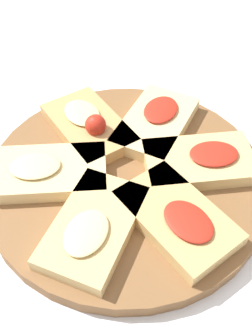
{
  "coord_description": "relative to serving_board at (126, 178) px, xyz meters",
  "views": [
    {
      "loc": [
        0.35,
        0.17,
        0.46
      ],
      "look_at": [
        0.0,
        0.0,
        0.03
      ],
      "focal_mm": 42.0,
      "sensor_mm": 36.0,
      "label": 1
    }
  ],
  "objects": [
    {
      "name": "focaccia_slice_3",
      "position": [
        -0.06,
        -0.09,
        0.03
      ],
      "size": [
        0.17,
        0.19,
        0.05
      ],
      "color": "tan",
      "rests_on": "serving_board"
    },
    {
      "name": "focaccia_slice_5",
      "position": [
        0.11,
        0.01,
        0.02
      ],
      "size": [
        0.17,
        0.11,
        0.03
      ],
      "color": "#DBB775",
      "rests_on": "serving_board"
    },
    {
      "name": "focaccia_slice_2",
      "position": [
        -0.11,
        0.0,
        0.02
      ],
      "size": [
        0.16,
        0.1,
        0.03
      ],
      "color": "#E5C689",
      "rests_on": "serving_board"
    },
    {
      "name": "focaccia_slice_1",
      "position": [
        -0.06,
        0.09,
        0.02
      ],
      "size": [
        0.17,
        0.19,
        0.03
      ],
      "color": "#DBB775",
      "rests_on": "serving_board"
    },
    {
      "name": "ground_plane",
      "position": [
        0.0,
        0.0,
        -0.01
      ],
      "size": [
        3.0,
        3.0,
        0.0
      ],
      "primitive_type": "plane",
      "color": "white"
    },
    {
      "name": "focaccia_slice_4",
      "position": [
        0.06,
        -0.1,
        0.02
      ],
      "size": [
        0.16,
        0.19,
        0.03
      ],
      "color": "#E5C689",
      "rests_on": "serving_board"
    },
    {
      "name": "serving_board",
      "position": [
        0.0,
        0.0,
        0.0
      ],
      "size": [
        0.42,
        0.42,
        0.02
      ],
      "primitive_type": "cylinder",
      "color": "brown",
      "rests_on": "ground_plane"
    },
    {
      "name": "focaccia_slice_0",
      "position": [
        0.05,
        0.1,
        0.02
      ],
      "size": [
        0.16,
        0.19,
        0.03
      ],
      "color": "tan",
      "rests_on": "serving_board"
    }
  ]
}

